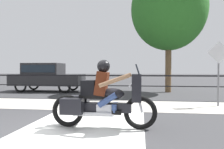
% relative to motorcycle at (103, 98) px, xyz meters
% --- Properties ---
extents(ground_plane, '(120.00, 120.00, 0.00)m').
position_rel_motorcycle_xyz_m(ground_plane, '(-1.03, -0.28, -0.68)').
color(ground_plane, '#38383A').
extents(sidewalk_band, '(44.00, 2.40, 0.01)m').
position_rel_motorcycle_xyz_m(sidewalk_band, '(-1.03, 3.12, -0.68)').
color(sidewalk_band, '#B7B2A8').
rests_on(sidewalk_band, ground).
extents(crosswalk_band, '(2.74, 6.00, 0.01)m').
position_rel_motorcycle_xyz_m(crosswalk_band, '(-0.44, -0.48, -0.68)').
color(crosswalk_band, silver).
rests_on(crosswalk_band, ground).
extents(fence_railing, '(36.00, 0.05, 1.08)m').
position_rel_motorcycle_xyz_m(fence_railing, '(-1.03, 4.85, 0.17)').
color(fence_railing, black).
rests_on(fence_railing, ground).
extents(motorcycle, '(2.40, 0.76, 1.54)m').
position_rel_motorcycle_xyz_m(motorcycle, '(0.00, 0.00, 0.00)').
color(motorcycle, black).
rests_on(motorcycle, ground).
extents(parked_car, '(4.23, 1.68, 1.69)m').
position_rel_motorcycle_xyz_m(parked_car, '(-4.80, 7.63, 0.29)').
color(parked_car, '#232326').
rests_on(parked_car, ground).
extents(street_sign, '(0.79, 0.06, 2.32)m').
position_rel_motorcycle_xyz_m(street_sign, '(3.60, 3.40, 0.80)').
color(street_sign, slate).
rests_on(street_sign, ground).
extents(tree_behind_sign, '(4.32, 4.32, 7.18)m').
position_rel_motorcycle_xyz_m(tree_behind_sign, '(2.42, 8.17, 4.11)').
color(tree_behind_sign, brown).
rests_on(tree_behind_sign, ground).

